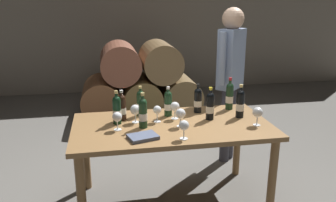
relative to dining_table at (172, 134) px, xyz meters
The scene contains 22 objects.
ground_plane 0.67m from the dining_table, ahead, with size 14.00×14.00×0.00m, color #66635E.
cellar_back_wall 4.26m from the dining_table, 90.00° to the left, with size 10.00×0.24×2.80m, color gray.
barrel_stack 2.60m from the dining_table, 90.00° to the left, with size 1.86×0.90×1.15m.
dining_table is the anchor object (origin of this frame).
wine_bottle_0 0.68m from the dining_table, ahead, with size 0.07×0.07×0.31m.
wine_bottle_1 0.52m from the dining_table, 167.56° to the left, with size 0.07×0.07×0.29m.
wine_bottle_2 0.42m from the dining_table, ahead, with size 0.07×0.07×0.30m.
wine_bottle_3 0.74m from the dining_table, 26.67° to the left, with size 0.07×0.07×0.31m.
wine_bottle_4 0.46m from the dining_table, 42.57° to the left, with size 0.07×0.07×0.28m.
wine_bottle_5 0.50m from the dining_table, 155.50° to the left, with size 0.07×0.07×0.27m.
wine_bottle_6 0.43m from the dining_table, 130.19° to the left, with size 0.07×0.07×0.28m.
wine_bottle_7 0.34m from the dining_table, behind, with size 0.07×0.07×0.30m.
wine_bottle_8 0.31m from the dining_table, 88.34° to the left, with size 0.07×0.07×0.28m.
wine_glass_0 0.39m from the dining_table, 85.70° to the right, with size 0.08×0.08×0.15m.
wine_glass_1 0.24m from the dining_table, 144.90° to the left, with size 0.07×0.07×0.15m.
wine_glass_2 0.22m from the dining_table, 49.79° to the right, with size 0.09×0.09×0.16m.
wine_glass_3 0.25m from the dining_table, 69.45° to the left, with size 0.08×0.08×0.16m.
wine_glass_4 0.75m from the dining_table, 12.61° to the right, with size 0.09×0.09×0.16m.
wine_glass_5 0.51m from the dining_table, behind, with size 0.08×0.08×0.15m.
wine_glass_6 0.38m from the dining_table, 161.60° to the left, with size 0.09×0.09×0.16m.
tasting_notebook 0.40m from the dining_table, 136.65° to the right, with size 0.22×0.16×0.03m, color #4C5670.
sommelier_presenting 1.15m from the dining_table, 43.47° to the left, with size 0.38×0.36×1.72m.
Camera 1 is at (-0.55, -2.74, 1.81)m, focal length 36.96 mm.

